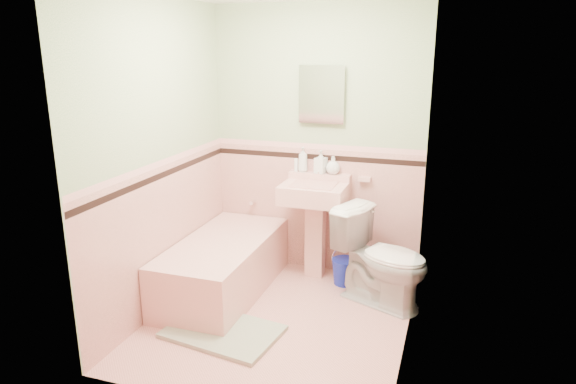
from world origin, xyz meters
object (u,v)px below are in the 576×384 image
(sink, at_px, (314,232))
(soap_bottle_mid, at_px, (321,162))
(soap_bottle_left, at_px, (303,159))
(toilet, at_px, (382,258))
(shoe, at_px, (214,322))
(soap_bottle_right, at_px, (333,165))
(medicine_cabinet, at_px, (322,94))
(bathtub, at_px, (224,268))
(bucket, at_px, (345,272))

(sink, bearing_deg, soap_bottle_mid, 87.37)
(soap_bottle_left, relative_size, toilet, 0.29)
(shoe, bearing_deg, soap_bottle_left, 55.65)
(soap_bottle_mid, bearing_deg, soap_bottle_right, 0.00)
(sink, bearing_deg, soap_bottle_left, 132.46)
(sink, relative_size, shoe, 6.36)
(toilet, height_order, shoe, toilet)
(medicine_cabinet, distance_m, toilet, 1.55)
(medicine_cabinet, relative_size, soap_bottle_right, 2.77)
(shoe, bearing_deg, soap_bottle_mid, 48.85)
(medicine_cabinet, distance_m, soap_bottle_left, 0.63)
(bathtub, height_order, toilet, toilet)
(soap_bottle_left, distance_m, toilet, 1.20)
(soap_bottle_mid, distance_m, shoe, 1.75)
(bathtub, bearing_deg, soap_bottle_left, 54.03)
(toilet, bearing_deg, medicine_cabinet, 76.05)
(soap_bottle_right, distance_m, bucket, 0.99)
(soap_bottle_right, bearing_deg, bathtub, -138.61)
(medicine_cabinet, bearing_deg, toilet, -37.15)
(toilet, distance_m, bucket, 0.54)
(toilet, bearing_deg, sink, 88.95)
(soap_bottle_left, bearing_deg, soap_bottle_right, 0.00)
(toilet, bearing_deg, shoe, 149.53)
(sink, bearing_deg, bathtub, -142.07)
(medicine_cabinet, relative_size, soap_bottle_left, 1.98)
(soap_bottle_mid, height_order, toilet, soap_bottle_mid)
(soap_bottle_mid, height_order, bucket, soap_bottle_mid)
(bathtub, height_order, soap_bottle_right, soap_bottle_right)
(sink, relative_size, soap_bottle_mid, 4.28)
(soap_bottle_mid, xyz_separation_m, soap_bottle_right, (0.12, 0.00, -0.02))
(bathtub, height_order, soap_bottle_left, soap_bottle_left)
(medicine_cabinet, bearing_deg, bucket, -39.41)
(soap_bottle_right, height_order, bucket, soap_bottle_right)
(sink, xyz_separation_m, toilet, (0.68, -0.31, -0.05))
(medicine_cabinet, height_order, soap_bottle_mid, medicine_cabinet)
(bathtub, distance_m, sink, 0.89)
(sink, xyz_separation_m, soap_bottle_mid, (0.01, 0.18, 0.63))
(soap_bottle_left, bearing_deg, medicine_cabinet, 10.32)
(bucket, bearing_deg, soap_bottle_left, 154.58)
(soap_bottle_mid, height_order, shoe, soap_bottle_mid)
(soap_bottle_mid, bearing_deg, bucket, -36.70)
(shoe, bearing_deg, sink, 46.41)
(medicine_cabinet, height_order, soap_bottle_right, medicine_cabinet)
(bathtub, relative_size, toilet, 1.84)
(soap_bottle_mid, xyz_separation_m, toilet, (0.67, -0.49, -0.68))
(bucket, distance_m, shoe, 1.36)
(bathtub, xyz_separation_m, medicine_cabinet, (0.68, 0.74, 1.47))
(medicine_cabinet, relative_size, bucket, 1.94)
(medicine_cabinet, xyz_separation_m, toilet, (0.68, -0.52, -1.29))
(soap_bottle_left, bearing_deg, bucket, -25.42)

